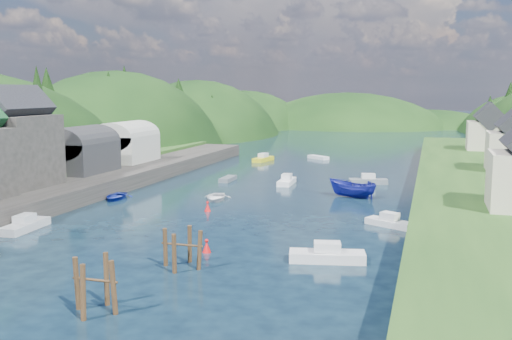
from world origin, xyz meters
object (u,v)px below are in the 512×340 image
(channel_buoy_near, at_px, (207,246))
(piling_cluster_near, at_px, (95,290))
(piling_cluster_far, at_px, (182,252))
(channel_buoy_far, at_px, (208,207))

(channel_buoy_near, bearing_deg, piling_cluster_near, -96.53)
(piling_cluster_far, relative_size, channel_buoy_near, 3.14)
(piling_cluster_far, xyz_separation_m, channel_buoy_far, (-5.53, 18.62, -0.68))
(piling_cluster_near, xyz_separation_m, piling_cluster_far, (1.32, 9.15, -0.18))
(piling_cluster_near, bearing_deg, channel_buoy_far, 98.62)
(piling_cluster_near, distance_m, piling_cluster_far, 9.25)
(channel_buoy_far, bearing_deg, piling_cluster_near, -81.38)
(piling_cluster_far, relative_size, channel_buoy_far, 3.14)
(piling_cluster_near, xyz_separation_m, channel_buoy_far, (-4.21, 27.78, -0.86))
(piling_cluster_far, bearing_deg, channel_buoy_near, 87.24)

